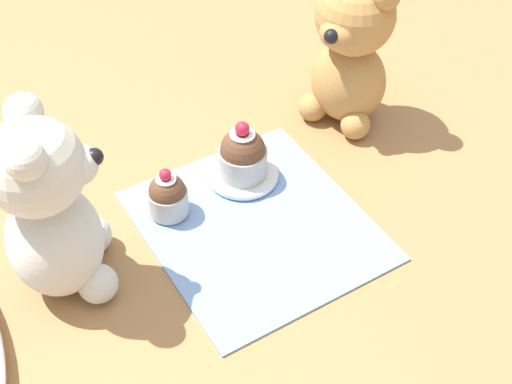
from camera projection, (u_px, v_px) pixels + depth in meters
ground_plane at (256, 226)px, 0.82m from camera, size 4.00×4.00×0.00m
knitted_placemat at (256, 225)px, 0.82m from camera, size 0.26×0.24×0.01m
teddy_bear_cream at (50, 211)px, 0.70m from camera, size 0.13×0.13×0.22m
teddy_bear_tan at (351, 50)px, 0.89m from camera, size 0.13×0.12×0.21m
cupcake_near_cream_bear at (168, 196)px, 0.81m from camera, size 0.05×0.05×0.06m
saucer_plate at (243, 174)px, 0.87m from camera, size 0.09×0.09×0.01m
cupcake_near_tan_bear at (243, 155)px, 0.85m from camera, size 0.06×0.06×0.08m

